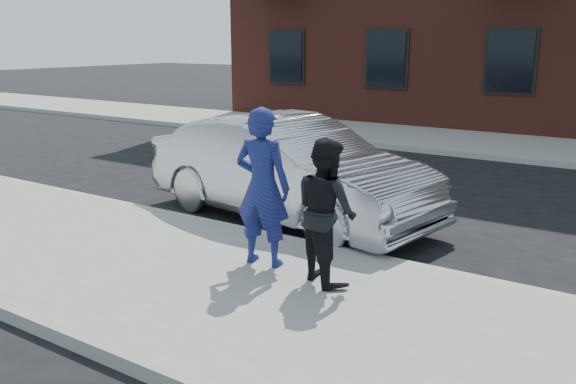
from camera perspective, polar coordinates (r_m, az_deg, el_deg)
The scene contains 8 objects.
ground at distance 7.46m, azimuth -7.65°, elevation -8.17°, with size 100.00×100.00×0.00m, color black.
near_sidewalk at distance 7.26m, azimuth -8.98°, elevation -8.22°, with size 50.00×3.50×0.15m, color gray.
near_curb at distance 8.58m, azimuth -0.84°, elevation -4.49°, with size 50.00×0.10×0.15m, color #999691.
far_sidewalk at distance 17.25m, azimuth 17.74°, elevation 4.32°, with size 50.00×3.50×0.15m, color gray.
far_curb at distance 15.55m, azimuth 15.88°, elevation 3.44°, with size 50.00×0.10×0.15m, color #999691.
silver_sedan at distance 9.59m, azimuth 0.05°, elevation 2.12°, with size 1.73×4.97×1.64m, color #B7BABF.
man_hoodie at distance 7.23m, azimuth -2.40°, elevation 0.45°, with size 0.76×0.56×1.91m.
man_peacoat at distance 6.76m, azimuth 3.60°, elevation -1.75°, with size 1.00×0.93×1.63m.
Camera 1 is at (4.60, -5.15, 2.81)m, focal length 38.00 mm.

